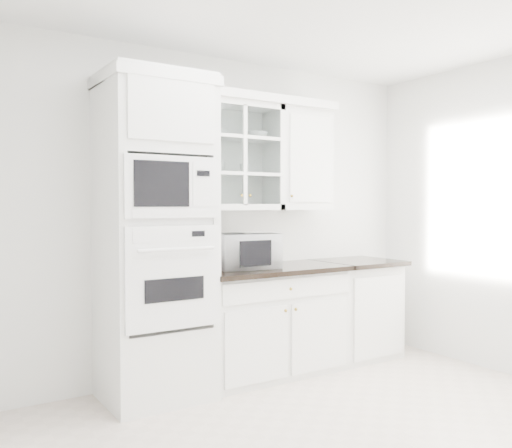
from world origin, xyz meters
TOP-DOWN VIEW (x-y plane):
  - ground at (0.00, 0.00)m, footprint 4.00×3.50m
  - room_shell at (0.00, 0.43)m, footprint 4.00×3.50m
  - oven_column at (-0.75, 1.42)m, footprint 0.76×0.68m
  - base_cabinet_run at (0.28, 1.45)m, footprint 1.32×0.67m
  - extra_base_cabinet at (1.28, 1.45)m, footprint 0.72×0.67m
  - upper_cabinet_glass at (0.03, 1.58)m, footprint 0.80×0.33m
  - upper_cabinet_solid at (0.71, 1.58)m, footprint 0.55×0.33m
  - crown_molding at (-0.07, 1.56)m, footprint 2.14×0.38m
  - countertop_microwave at (0.06, 1.44)m, footprint 0.57×0.50m
  - bowl_a at (-0.17, 1.59)m, footprint 0.25×0.25m
  - bowl_b at (0.24, 1.57)m, footprint 0.20×0.20m
  - cup_a at (-0.13, 1.60)m, footprint 0.16×0.16m
  - cup_b at (0.12, 1.57)m, footprint 0.09×0.09m

SIDE VIEW (x-z plane):
  - ground at x=0.00m, z-range 0.00..0.01m
  - base_cabinet_run at x=0.28m, z-range 0.00..0.92m
  - extra_base_cabinet at x=1.28m, z-range 0.00..0.92m
  - countertop_microwave at x=0.06m, z-range 0.92..1.21m
  - oven_column at x=-0.75m, z-range 0.00..2.40m
  - cup_b at x=0.12m, z-range 1.71..1.79m
  - cup_a at x=-0.13m, z-range 1.71..1.81m
  - room_shell at x=0.00m, z-range 0.43..3.13m
  - upper_cabinet_glass at x=0.03m, z-range 1.40..2.30m
  - upper_cabinet_solid at x=0.71m, z-range 1.40..2.30m
  - bowl_a at x=-0.17m, z-range 2.01..2.06m
  - bowl_b at x=0.24m, z-range 2.01..2.07m
  - crown_molding at x=-0.07m, z-range 2.30..2.37m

